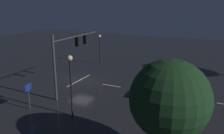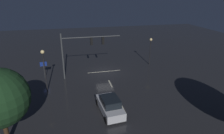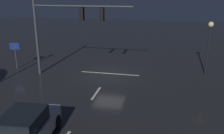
% 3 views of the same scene
% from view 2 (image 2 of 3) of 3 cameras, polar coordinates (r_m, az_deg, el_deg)
% --- Properties ---
extents(ground_plane, '(80.00, 80.00, 0.00)m').
position_cam_2_polar(ground_plane, '(29.25, -2.20, -1.54)').
color(ground_plane, '#232326').
extents(traffic_signal_assembly, '(7.96, 0.47, 6.28)m').
position_cam_2_polar(traffic_signal_assembly, '(26.58, -8.81, 5.89)').
color(traffic_signal_assembly, '#383A3D').
rests_on(traffic_signal_assembly, ground_plane).
extents(lane_dash_far, '(0.16, 2.20, 0.01)m').
position_cam_2_polar(lane_dash_far, '(25.67, -0.49, -4.87)').
color(lane_dash_far, beige).
rests_on(lane_dash_far, ground_plane).
extents(lane_dash_mid, '(0.16, 2.20, 0.01)m').
position_cam_2_polar(lane_dash_mid, '(20.60, 3.24, -11.98)').
color(lane_dash_mid, beige).
rests_on(lane_dash_mid, ground_plane).
extents(stop_bar, '(5.00, 0.16, 0.01)m').
position_cam_2_polar(stop_bar, '(29.50, -2.30, -1.33)').
color(stop_bar, beige).
rests_on(stop_bar, ground_plane).
extents(car_approaching, '(2.24, 4.49, 1.70)m').
position_cam_2_polar(car_approaching, '(19.54, -0.59, -11.20)').
color(car_approaching, '#B7B7BC').
rests_on(car_approaching, ground_plane).
extents(street_lamp_left_kerb, '(0.44, 0.44, 4.41)m').
position_cam_2_polar(street_lamp_left_kerb, '(32.06, 11.17, 6.04)').
color(street_lamp_left_kerb, black).
rests_on(street_lamp_left_kerb, ground_plane).
extents(street_lamp_right_kerb, '(0.44, 0.44, 5.13)m').
position_cam_2_polar(street_lamp_right_kerb, '(23.80, -19.27, 1.11)').
color(street_lamp_right_kerb, black).
rests_on(street_lamp_right_kerb, ground_plane).
extents(route_sign, '(0.90, 0.18, 2.41)m').
position_cam_2_polar(route_sign, '(28.29, -19.33, 0.22)').
color(route_sign, '#383A3D').
rests_on(route_sign, ground_plane).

